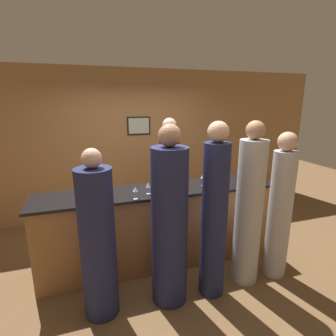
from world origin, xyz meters
TOP-DOWN VIEW (x-y plane):
  - ground_plane at (0.00, 0.00)m, footprint 14.00×14.00m
  - back_wall at (0.00, 1.84)m, footprint 8.00×0.08m
  - bar_counter at (0.00, 0.00)m, footprint 3.15×0.64m
  - bartender at (0.42, 0.81)m, footprint 0.33×0.33m
  - guest_0 at (-0.83, -0.69)m, footprint 0.36×0.36m
  - guest_1 at (-0.08, -0.72)m, footprint 0.39×0.39m
  - guest_2 at (0.43, -0.76)m, footprint 0.29×0.29m
  - guest_3 at (1.37, -0.71)m, footprint 0.28×0.28m
  - guest_4 at (0.93, -0.69)m, footprint 0.32×0.32m
  - wine_bottle_0 at (-0.70, 0.08)m, footprint 0.07×0.07m
  - wine_glass_0 at (0.63, -0.06)m, footprint 0.08×0.08m
  - wine_glass_1 at (-0.35, -0.27)m, footprint 0.06×0.06m
  - wine_glass_2 at (0.28, -0.06)m, footprint 0.08×0.08m
  - wine_glass_3 at (-0.17, -0.15)m, footprint 0.06×0.06m
  - wine_glass_4 at (1.09, -0.23)m, footprint 0.08×0.08m
  - wine_glass_5 at (0.86, -0.05)m, footprint 0.08×0.08m
  - wine_glass_6 at (-0.78, -0.13)m, footprint 0.08×0.08m

SIDE VIEW (x-z plane):
  - ground_plane at x=0.00m, z-range 0.00..0.00m
  - bar_counter at x=0.00m, z-range 0.00..1.08m
  - guest_0 at x=-0.83m, z-range -0.07..1.72m
  - guest_3 at x=1.37m, z-range -0.04..1.83m
  - bartender at x=0.42m, z-range -0.06..1.89m
  - guest_1 at x=-0.08m, z-range -0.07..1.92m
  - guest_4 at x=0.93m, z-range -0.06..1.95m
  - guest_2 at x=0.43m, z-range -0.04..1.97m
  - wine_bottle_0 at x=-0.70m, z-range 1.05..1.32m
  - wine_glass_3 at x=-0.17m, z-range 1.12..1.27m
  - wine_glass_5 at x=0.86m, z-range 1.12..1.27m
  - wine_glass_1 at x=-0.35m, z-range 1.12..1.27m
  - wine_glass_6 at x=-0.78m, z-range 1.12..1.28m
  - wine_glass_2 at x=0.28m, z-range 1.13..1.29m
  - wine_glass_4 at x=1.09m, z-range 1.13..1.31m
  - wine_glass_0 at x=0.63m, z-range 1.13..1.31m
  - back_wall at x=0.00m, z-range 0.00..2.80m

